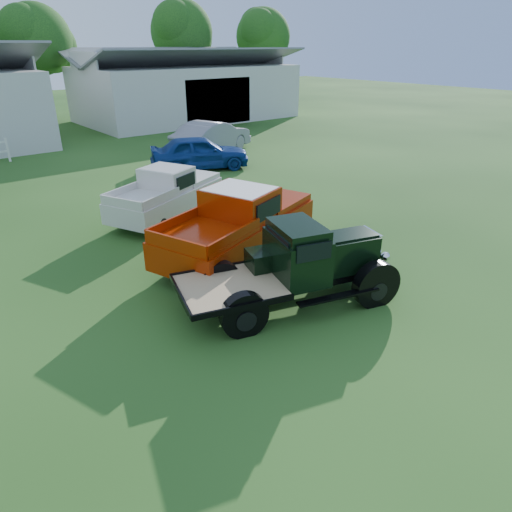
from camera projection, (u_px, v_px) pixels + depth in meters
ground at (283, 319)px, 10.11m from camera, size 120.00×120.00×0.00m
shed_right at (187, 85)px, 36.02m from camera, size 16.80×9.20×5.20m
tree_c at (40, 59)px, 34.31m from camera, size 5.40×5.40×9.00m
tree_d at (183, 50)px, 42.22m from camera, size 6.00×6.00×10.00m
tree_e at (263, 53)px, 45.47m from camera, size 5.70×5.70×9.50m
vintage_flatbed at (293, 266)px, 10.32m from camera, size 5.32×3.31×1.97m
red_pickup at (238, 223)px, 12.70m from camera, size 5.89×3.77×2.01m
white_pickup at (166, 194)px, 15.70m from camera, size 5.00×3.56×1.72m
misc_car_blue at (200, 152)px, 21.93m from camera, size 5.03×3.61×1.59m
misc_car_grey at (212, 137)px, 25.19m from camera, size 5.59×3.55×1.74m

